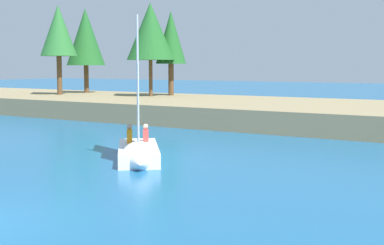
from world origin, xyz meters
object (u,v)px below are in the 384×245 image
shoreline_tree_centre (150,31)px  shoreline_tree_left (86,37)px  shoreline_tree_midright (171,38)px  shoreline_tree_midleft (58,31)px  sailboat (139,151)px

shoreline_tree_centre → shoreline_tree_left: bearing=170.4°
shoreline_tree_left → shoreline_tree_midright: bearing=2.7°
shoreline_tree_left → shoreline_tree_centre: shoreline_tree_left is taller
shoreline_tree_midleft → sailboat: 25.14m
shoreline_tree_centre → sailboat: 21.69m
shoreline_tree_midleft → sailboat: shoreline_tree_midleft is taller
shoreline_tree_midleft → shoreline_tree_midright: 8.56m
shoreline_tree_left → shoreline_tree_midright: size_ratio=1.09×
shoreline_tree_midleft → shoreline_tree_centre: shoreline_tree_midleft is taller
shoreline_tree_left → shoreline_tree_midleft: (0.35, -3.27, 0.30)m
sailboat → shoreline_tree_midright: bearing=172.7°
shoreline_tree_midright → sailboat: bearing=-58.1°
shoreline_tree_left → shoreline_tree_centre: 7.55m
shoreline_tree_midright → sailboat: (11.65, -18.68, -4.93)m
shoreline_tree_midright → shoreline_tree_midleft: bearing=-154.8°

